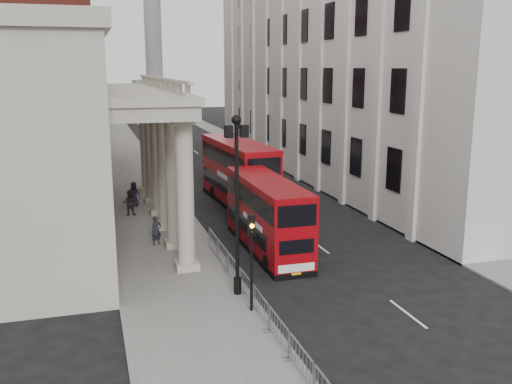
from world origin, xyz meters
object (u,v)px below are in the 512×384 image
object	(u,v)px
lamp_post_north	(155,125)
traffic_light	(251,245)
pedestrian_b	(129,203)
monument_column	(153,37)
pedestrian_c	(134,194)
pedestrian_a	(156,231)
lamp_post_mid	(181,147)
bus_far	(238,172)
bus_near	(267,214)
lamp_post_south	(237,194)

from	to	relation	value
lamp_post_north	traffic_light	world-z (taller)	lamp_post_north
lamp_post_north	traffic_light	xyz separation A→B (m)	(0.10, -34.02, -1.80)
pedestrian_b	lamp_post_north	bearing A→B (deg)	-93.49
traffic_light	monument_column	bearing A→B (deg)	85.87
pedestrian_c	pedestrian_a	bearing A→B (deg)	-70.45
lamp_post_mid	bus_far	distance (m)	5.38
bus_far	lamp_post_mid	bearing A→B (deg)	-165.85
traffic_light	bus_near	bearing A→B (deg)	68.05
pedestrian_a	pedestrian_b	size ratio (longest dim) A/B	0.95
pedestrian_a	pedestrian_c	bearing A→B (deg)	76.70
monument_column	pedestrian_b	distance (m)	74.10
monument_column	bus_near	world-z (taller)	monument_column
lamp_post_south	pedestrian_c	distance (m)	19.39
bus_near	bus_far	distance (m)	11.44
lamp_post_mid	traffic_light	size ratio (longest dim) A/B	1.93
pedestrian_a	monument_column	bearing A→B (deg)	67.23
lamp_post_mid	lamp_post_north	world-z (taller)	same
lamp_post_north	bus_near	bearing A→B (deg)	-82.60
lamp_post_mid	lamp_post_south	bearing A→B (deg)	-90.00
monument_column	bus_far	world-z (taller)	monument_column
pedestrian_a	traffic_light	bearing A→B (deg)	-91.18
lamp_post_south	lamp_post_north	xyz separation A→B (m)	(0.00, 32.00, 0.00)
lamp_post_mid	traffic_light	distance (m)	18.11
bus_far	pedestrian_b	xyz separation A→B (m)	(-8.38, -1.28, -1.56)
monument_column	lamp_post_north	distance (m)	57.46
bus_far	bus_near	bearing A→B (deg)	-99.55
pedestrian_a	lamp_post_south	bearing A→B (deg)	-88.51
bus_near	pedestrian_b	xyz separation A→B (m)	(-7.12, 10.08, -1.17)
pedestrian_b	pedestrian_c	bearing A→B (deg)	-91.95
monument_column	bus_far	bearing A→B (deg)	-91.60
lamp_post_south	pedestrian_c	xyz separation A→B (m)	(-3.22, 18.73, -3.85)
monument_column	pedestrian_a	xyz separation A→B (m)	(-9.33, -79.38, -15.00)
monument_column	lamp_post_south	size ratio (longest dim) A/B	6.51
traffic_light	bus_near	size ratio (longest dim) A/B	0.44
pedestrian_c	bus_near	bearing A→B (deg)	-45.72
bus_near	pedestrian_a	size ratio (longest dim) A/B	5.67
lamp_post_north	traffic_light	distance (m)	34.07
lamp_post_mid	pedestrian_c	xyz separation A→B (m)	(-3.22, 2.73, -3.85)
lamp_post_north	pedestrian_a	world-z (taller)	lamp_post_north
bus_far	traffic_light	bearing A→B (deg)	-106.31
lamp_post_mid	pedestrian_b	xyz separation A→B (m)	(-3.75, 0.16, -3.89)
lamp_post_mid	traffic_light	bearing A→B (deg)	-89.68
pedestrian_a	lamp_post_mid	bearing A→B (deg)	53.64
monument_column	pedestrian_c	size ratio (longest dim) A/B	28.69
bus_far	pedestrian_a	xyz separation A→B (m)	(-7.36, -8.83, -1.60)
monument_column	pedestrian_a	distance (m)	81.32
lamp_post_south	traffic_light	xyz separation A→B (m)	(0.10, -2.02, -1.80)
pedestrian_b	bus_far	bearing A→B (deg)	-161.45
bus_near	pedestrian_b	size ratio (longest dim) A/B	5.39
bus_far	pedestrian_b	bearing A→B (deg)	-174.51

